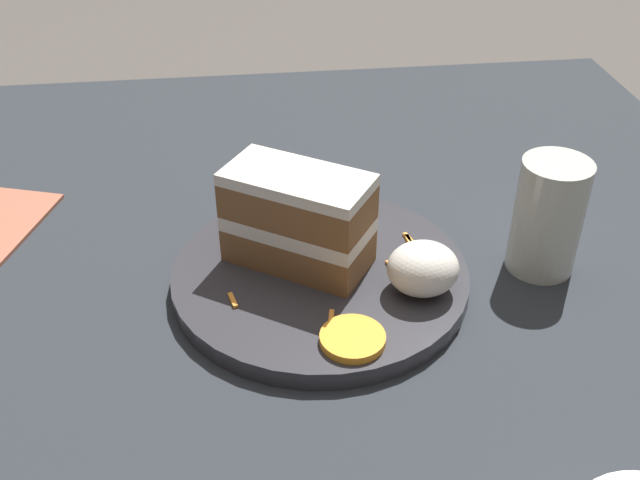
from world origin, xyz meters
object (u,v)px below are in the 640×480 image
cake_slice (298,220)px  cream_dollop (423,268)px  plate (320,276)px  drinking_glass (547,224)px  orange_garnish (353,339)px

cake_slice → cream_dollop: cake_slice is taller
plate → drinking_glass: size_ratio=2.43×
cream_dollop → orange_garnish: bearing=40.2°
cake_slice → plate: bearing=85.1°
cake_slice → drinking_glass: size_ratio=1.28×
plate → orange_garnish: (-0.01, 0.10, 0.01)m
cake_slice → drinking_glass: drinking_glass is taller
plate → cream_dollop: 0.10m
plate → cake_slice: bearing=-38.1°
cake_slice → cream_dollop: bearing=94.8°
orange_garnish → cake_slice: bearing=-74.3°
plate → cake_slice: cake_slice is taller
plate → orange_garnish: orange_garnish is taller
plate → orange_garnish: size_ratio=5.07×
orange_garnish → drinking_glass: bearing=-152.2°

